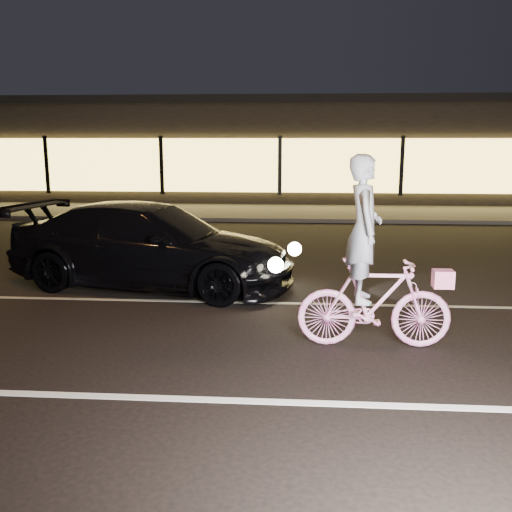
{
  "coord_description": "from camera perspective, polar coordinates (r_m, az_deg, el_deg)",
  "views": [
    {
      "loc": [
        0.67,
        -6.77,
        2.58
      ],
      "look_at": [
        0.14,
        0.6,
        1.06
      ],
      "focal_mm": 40.0,
      "sensor_mm": 36.0,
      "label": 1
    }
  ],
  "objects": [
    {
      "name": "sedan",
      "position": [
        10.22,
        -10.38,
        1.06
      ],
      "size": [
        5.39,
        3.07,
        1.47
      ],
      "rotation": [
        0.0,
        0.0,
        1.36
      ],
      "color": "black",
      "rests_on": "ground"
    },
    {
      "name": "lane_stripe_near",
      "position": [
        5.91,
        -2.87,
        -14.22
      ],
      "size": [
        60.0,
        0.12,
        0.01
      ],
      "primitive_type": "cube",
      "color": "silver",
      "rests_on": "ground"
    },
    {
      "name": "sidewalk",
      "position": [
        19.94,
        2.2,
        4.37
      ],
      "size": [
        30.0,
        4.0,
        0.12
      ],
      "primitive_type": "cube",
      "color": "#383533",
      "rests_on": "ground"
    },
    {
      "name": "storefront",
      "position": [
        25.75,
        2.7,
        10.66
      ],
      "size": [
        25.4,
        8.42,
        4.2
      ],
      "color": "black",
      "rests_on": "ground"
    },
    {
      "name": "cyclist",
      "position": [
        7.2,
        11.48,
        -2.46
      ],
      "size": [
        1.91,
        0.66,
        2.4
      ],
      "rotation": [
        0.0,
        0.0,
        1.57
      ],
      "color": "#F82FA7",
      "rests_on": "ground"
    },
    {
      "name": "lane_stripe_far",
      "position": [
        9.17,
        -0.21,
        -4.68
      ],
      "size": [
        60.0,
        0.1,
        0.01
      ],
      "primitive_type": "cube",
      "color": "gray",
      "rests_on": "ground"
    },
    {
      "name": "ground",
      "position": [
        7.28,
        -1.42,
        -9.12
      ],
      "size": [
        90.0,
        90.0,
        0.0
      ],
      "primitive_type": "plane",
      "color": "black",
      "rests_on": "ground"
    }
  ]
}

